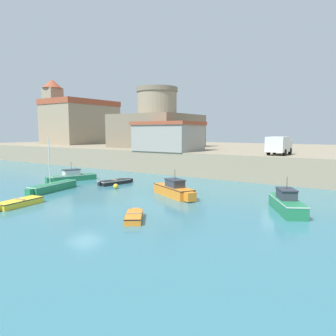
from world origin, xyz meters
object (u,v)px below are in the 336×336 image
object	(u,v)px
motorboat_green_2	(72,177)
church	(78,121)
mooring_buoy	(116,186)
fortress	(157,126)
harbor_shed_mid_row	(168,136)
dinghy_yellow_6	(18,203)
sailboat_green_5	(53,187)
truck_on_quay	(279,145)
motorboat_orange_1	(174,190)
dinghy_orange_3	(134,216)
motorboat_green_0	(286,203)
dinghy_black_4	(115,182)

from	to	relation	value
motorboat_green_2	church	world-z (taller)	church
mooring_buoy	fortress	xyz separation A→B (m)	(-11.47, 23.17, 6.65)
mooring_buoy	harbor_shed_mid_row	world-z (taller)	harbor_shed_mid_row
motorboat_green_2	harbor_shed_mid_row	xyz separation A→B (m)	(4.86, 13.81, 4.80)
dinghy_yellow_6	mooring_buoy	size ratio (longest dim) A/B	8.76
sailboat_green_5	church	world-z (taller)	church
church	truck_on_quay	xyz separation A→B (m)	(48.79, -11.02, -4.05)
motorboat_orange_1	truck_on_quay	size ratio (longest dim) A/B	1.34
sailboat_green_5	motorboat_orange_1	bearing A→B (deg)	21.77
dinghy_orange_3	fortress	xyz separation A→B (m)	(-20.95, 31.46, 6.67)
motorboat_green_0	harbor_shed_mid_row	xyz separation A→B (m)	(-20.93, 15.08, 4.66)
dinghy_orange_3	dinghy_yellow_6	bearing A→B (deg)	-168.64
motorboat_orange_1	dinghy_black_4	world-z (taller)	motorboat_orange_1
dinghy_black_4	dinghy_yellow_6	distance (m)	12.64
dinghy_black_4	motorboat_green_0	bearing A→B (deg)	-6.66
motorboat_green_2	dinghy_orange_3	world-z (taller)	motorboat_green_2
motorboat_orange_1	fortress	size ratio (longest dim) A/B	0.44
dinghy_orange_3	church	distance (m)	57.86
dinghy_orange_3	fortress	size ratio (longest dim) A/B	0.25
motorboat_green_2	truck_on_quay	xyz separation A→B (m)	(20.85, 13.97, 3.88)
mooring_buoy	dinghy_black_4	bearing A→B (deg)	134.24
motorboat_green_2	truck_on_quay	size ratio (longest dim) A/B	1.42
motorboat_green_0	fortress	bearing A→B (deg)	141.21
motorboat_green_0	mooring_buoy	world-z (taller)	motorboat_green_0
fortress	truck_on_quay	world-z (taller)	fortress
motorboat_green_0	truck_on_quay	xyz separation A→B (m)	(-4.93, 15.24, 3.74)
motorboat_green_0	motorboat_orange_1	distance (m)	10.15
dinghy_black_4	fortress	xyz separation A→B (m)	(-9.32, 20.97, 6.65)
dinghy_black_4	sailboat_green_5	bearing A→B (deg)	-108.08
motorboat_green_0	sailboat_green_5	world-z (taller)	sailboat_green_5
motorboat_orange_1	mooring_buoy	bearing A→B (deg)	-179.33
motorboat_green_2	harbor_shed_mid_row	distance (m)	15.40
church	truck_on_quay	bearing A→B (deg)	-12.73
church	sailboat_green_5	bearing A→B (deg)	-43.95
fortress	harbor_shed_mid_row	world-z (taller)	fortress
motorboat_green_0	fortress	distance (m)	37.64
dinghy_yellow_6	truck_on_quay	xyz separation A→B (m)	(13.48, 25.54, 4.11)
sailboat_green_5	fortress	bearing A→B (deg)	104.37
dinghy_black_4	harbor_shed_mid_row	size ratio (longest dim) A/B	0.49
motorboat_green_0	dinghy_orange_3	bearing A→B (deg)	-134.23
sailboat_green_5	mooring_buoy	bearing A→B (deg)	46.39
harbor_shed_mid_row	truck_on_quay	distance (m)	16.02
motorboat_green_0	dinghy_yellow_6	size ratio (longest dim) A/B	1.20
motorboat_green_2	dinghy_black_4	bearing A→B (deg)	9.38
motorboat_green_0	mooring_buoy	size ratio (longest dim) A/B	10.52
church	dinghy_yellow_6	bearing A→B (deg)	-46.00
sailboat_green_5	mooring_buoy	xyz separation A→B (m)	(4.36, 4.58, -0.18)
dinghy_black_4	dinghy_yellow_6	bearing A→B (deg)	-84.59
mooring_buoy	church	bearing A→B (deg)	144.18
motorboat_green_0	church	world-z (taller)	church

